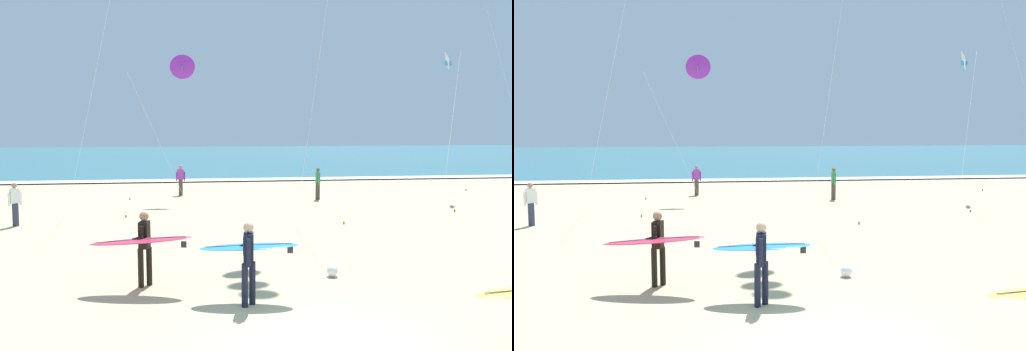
# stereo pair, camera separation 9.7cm
# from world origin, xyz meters

# --- Properties ---
(ocean_water) EXTENTS (160.00, 60.00, 0.08)m
(ocean_water) POSITION_xyz_m (0.00, 55.76, 0.04)
(ocean_water) COLOR #336B7A
(ocean_water) RESTS_ON ground
(shoreline_foam) EXTENTS (160.00, 1.67, 0.01)m
(shoreline_foam) POSITION_xyz_m (0.00, 26.06, 0.09)
(shoreline_foam) COLOR white
(shoreline_foam) RESTS_ON ocean_water
(surfer_lead) EXTENTS (2.10, 1.05, 1.71)m
(surfer_lead) POSITION_xyz_m (-1.05, 2.50, 1.05)
(surfer_lead) COLOR black
(surfer_lead) RESTS_ON ground
(surfer_third) EXTENTS (2.31, 1.07, 1.71)m
(surfer_third) POSITION_xyz_m (-3.27, 3.70, 1.05)
(surfer_third) COLOR black
(surfer_third) RESTS_ON ground
(kite_delta_violet_high) EXTENTS (3.31, 0.44, 7.15)m
(kite_delta_violet_high) POSITION_xyz_m (-2.55, 17.69, 6.51)
(kite_delta_violet_high) COLOR purple
(kite_delta_violet_high) RESTS_ON ground
(kite_delta_ivory_distant) EXTENTS (2.24, 5.03, 7.42)m
(kite_delta_ivory_distant) POSITION_xyz_m (10.78, 16.88, 6.90)
(kite_delta_ivory_distant) COLOR white
(kite_delta_ivory_distant) RESTS_ON ground
(bystander_purple_top) EXTENTS (0.50, 0.22, 1.59)m
(bystander_purple_top) POSITION_xyz_m (-2.73, 19.20, 0.81)
(bystander_purple_top) COLOR #4C3D2D
(bystander_purple_top) RESTS_ON ground
(bystander_white_top) EXTENTS (0.39, 0.36, 1.59)m
(bystander_white_top) POSITION_xyz_m (-8.53, 11.57, 0.81)
(bystander_white_top) COLOR #2D334C
(bystander_white_top) RESTS_ON ground
(bystander_green_top) EXTENTS (0.22, 0.50, 1.59)m
(bystander_green_top) POSITION_xyz_m (4.06, 16.75, 0.81)
(bystander_green_top) COLOR #4C3D2D
(bystander_green_top) RESTS_ON ground
(beach_ball) EXTENTS (0.28, 0.28, 0.28)m
(beach_ball) POSITION_xyz_m (1.15, 4.02, 0.14)
(beach_ball) COLOR white
(beach_ball) RESTS_ON ground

